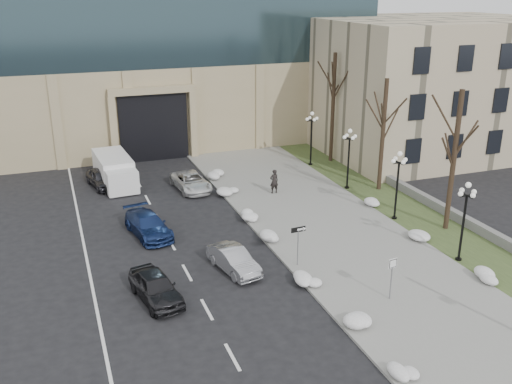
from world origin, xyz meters
TOP-DOWN VIEW (x-y plane):
  - ground at (0.00, 0.00)m, footprint 160.00×160.00m
  - sidewalk at (3.50, 14.00)m, footprint 9.00×40.00m
  - curb at (-1.00, 14.00)m, footprint 0.30×40.00m
  - grass_strip at (10.00, 14.00)m, footprint 4.00×40.00m
  - stone_wall at (12.00, 16.00)m, footprint 0.50×30.00m
  - classical_building at (22.00, 27.98)m, footprint 22.00×18.12m
  - car_a at (-8.60, 7.76)m, footprint 2.45×4.46m
  - car_b at (-4.02, 9.35)m, footprint 2.18×4.15m
  - car_c at (-7.55, 15.71)m, footprint 2.76×5.03m
  - car_d at (-2.96, 23.05)m, footprint 2.58×4.87m
  - car_e at (-9.29, 26.14)m, footprint 2.41×4.35m
  - pedestrian at (2.61, 19.88)m, footprint 0.69×0.47m
  - box_truck at (-8.20, 26.53)m, footprint 2.82×6.96m
  - one_way_sign at (-0.41, 8.56)m, footprint 0.90×0.25m
  - keep_sign at (2.24, 3.64)m, footprint 0.50×0.11m
  - snow_clump_a at (-0.64, -2.04)m, footprint 1.10×1.60m
  - snow_clump_b at (-0.59, 2.15)m, footprint 1.10×1.60m
  - snow_clump_c at (-0.86, 6.45)m, footprint 1.10×1.60m
  - snow_clump_d at (-0.69, 11.91)m, footprint 1.10×1.60m
  - snow_clump_e at (-0.87, 15.58)m, footprint 1.10×1.60m
  - snow_clump_f at (-0.63, 20.76)m, footprint 1.10×1.60m
  - snow_clump_g at (-0.47, 24.97)m, footprint 1.10×1.60m
  - snow_clump_h at (7.83, 3.38)m, footprint 1.10×1.60m
  - snow_clump_i at (7.64, 8.86)m, footprint 1.10×1.60m
  - snow_clump_j at (7.87, 15.00)m, footprint 1.10×1.60m
  - lamppost_a at (8.30, 6.00)m, footprint 1.18×1.18m
  - lamppost_b at (8.30, 12.50)m, footprint 1.18×1.18m
  - lamppost_c at (8.30, 19.00)m, footprint 1.18×1.18m
  - lamppost_d at (8.30, 25.50)m, footprint 1.18×1.18m
  - tree_near at (10.50, 10.00)m, footprint 3.20×3.20m
  - tree_mid at (10.50, 18.00)m, footprint 3.20×3.20m
  - tree_far at (10.50, 26.00)m, footprint 3.20×3.20m

SIDE VIEW (x-z plane):
  - ground at x=0.00m, z-range 0.00..0.00m
  - grass_strip at x=10.00m, z-range 0.00..0.10m
  - sidewalk at x=3.50m, z-range 0.00..0.12m
  - curb at x=-1.00m, z-range 0.00..0.14m
  - snow_clump_a at x=-0.64m, z-range 0.12..0.48m
  - snow_clump_b at x=-0.59m, z-range 0.12..0.48m
  - snow_clump_c at x=-0.86m, z-range 0.12..0.48m
  - snow_clump_d at x=-0.69m, z-range 0.12..0.48m
  - snow_clump_e at x=-0.87m, z-range 0.12..0.48m
  - snow_clump_f at x=-0.63m, z-range 0.12..0.48m
  - snow_clump_g at x=-0.47m, z-range 0.12..0.48m
  - snow_clump_h at x=7.83m, z-range 0.12..0.48m
  - snow_clump_i at x=7.64m, z-range 0.12..0.48m
  - snow_clump_j at x=7.87m, z-range 0.12..0.48m
  - stone_wall at x=12.00m, z-range 0.00..0.70m
  - car_b at x=-4.02m, z-range 0.00..1.30m
  - car_d at x=-2.96m, z-range 0.00..1.30m
  - car_c at x=-7.55m, z-range 0.00..1.38m
  - car_e at x=-9.29m, z-range 0.00..1.40m
  - car_a at x=-8.60m, z-range 0.00..1.44m
  - pedestrian at x=2.61m, z-range 0.12..1.95m
  - box_truck at x=-8.20m, z-range -0.03..2.13m
  - keep_sign at x=2.24m, z-range 0.55..2.87m
  - one_way_sign at x=-0.41m, z-range 0.78..3.20m
  - lamppost_a at x=8.30m, z-range 0.69..5.45m
  - lamppost_b at x=8.30m, z-range 0.69..5.45m
  - lamppost_c at x=8.30m, z-range 0.69..5.45m
  - lamppost_d at x=8.30m, z-range 0.69..5.45m
  - tree_mid at x=10.50m, z-range 1.25..9.75m
  - tree_near at x=10.50m, z-range 1.33..10.33m
  - classical_building at x=22.00m, z-range 0.00..12.00m
  - tree_far at x=10.50m, z-range 1.40..10.90m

